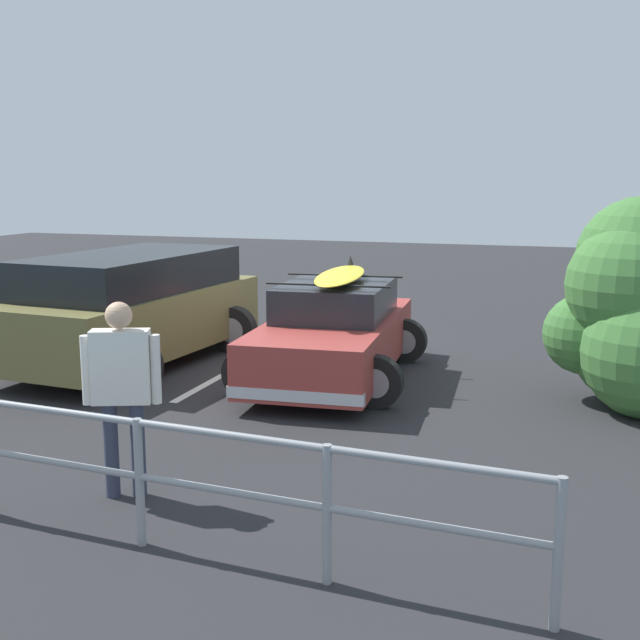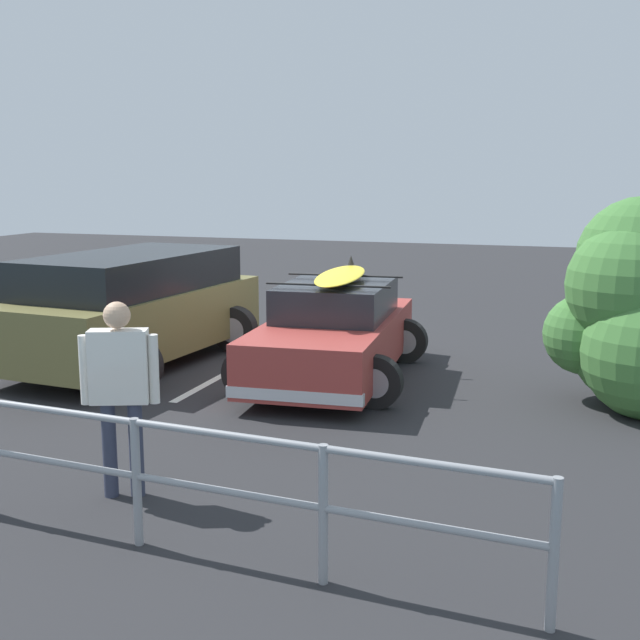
{
  "view_description": "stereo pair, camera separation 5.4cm",
  "coord_description": "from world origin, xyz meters",
  "px_view_note": "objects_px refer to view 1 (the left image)",
  "views": [
    {
      "loc": [
        -3.81,
        10.98,
        2.86
      ],
      "look_at": [
        -0.56,
        1.1,
        0.95
      ],
      "focal_mm": 45.0,
      "sensor_mm": 36.0,
      "label": 1
    },
    {
      "loc": [
        -3.86,
        10.96,
        2.86
      ],
      "look_at": [
        -0.56,
        1.1,
        0.95
      ],
      "focal_mm": 45.0,
      "sensor_mm": 36.0,
      "label": 2
    }
  ],
  "objects_px": {
    "person_bystander": "(122,381)",
    "bush_near_left": "(638,315)",
    "suv_car": "(133,307)",
    "sedan_car": "(334,333)"
  },
  "relations": [
    {
      "from": "sedan_car",
      "to": "suv_car",
      "type": "bearing_deg",
      "value": 1.88
    },
    {
      "from": "suv_car",
      "to": "sedan_car",
      "type": "bearing_deg",
      "value": -178.12
    },
    {
      "from": "sedan_car",
      "to": "suv_car",
      "type": "height_order",
      "value": "suv_car"
    },
    {
      "from": "sedan_car",
      "to": "bush_near_left",
      "type": "bearing_deg",
      "value": 178.13
    },
    {
      "from": "suv_car",
      "to": "person_bystander",
      "type": "xyz_separation_m",
      "value": [
        -2.62,
        4.5,
        0.18
      ]
    },
    {
      "from": "sedan_car",
      "to": "bush_near_left",
      "type": "height_order",
      "value": "bush_near_left"
    },
    {
      "from": "bush_near_left",
      "to": "suv_car",
      "type": "bearing_deg",
      "value": -0.2
    },
    {
      "from": "sedan_car",
      "to": "person_bystander",
      "type": "bearing_deg",
      "value": 83.52
    },
    {
      "from": "person_bystander",
      "to": "bush_near_left",
      "type": "xyz_separation_m",
      "value": [
        -4.46,
        -4.47,
        0.09
      ]
    },
    {
      "from": "suv_car",
      "to": "bush_near_left",
      "type": "height_order",
      "value": "bush_near_left"
    }
  ]
}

